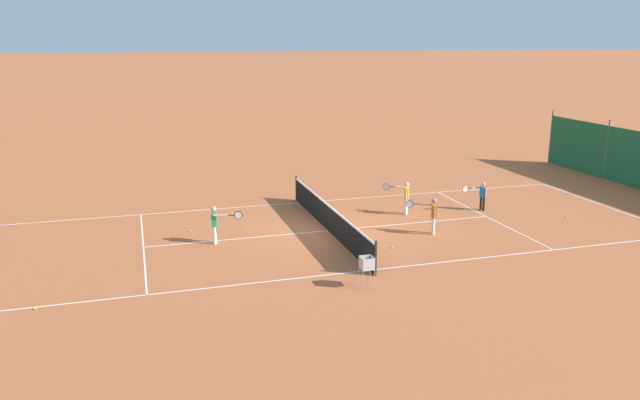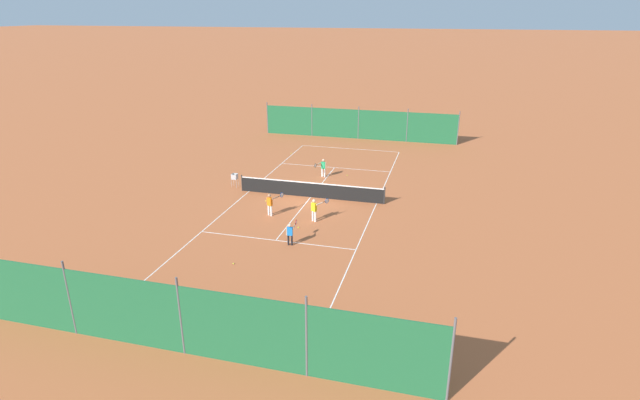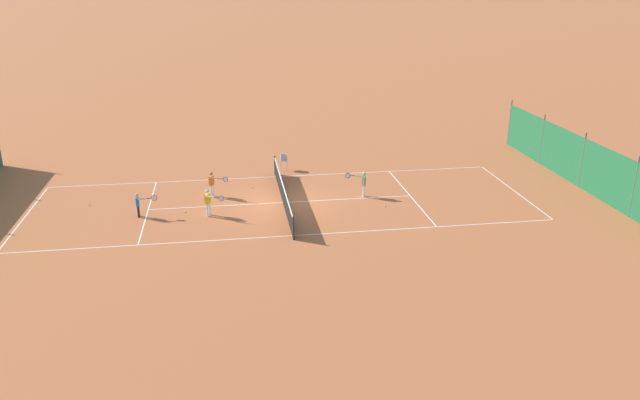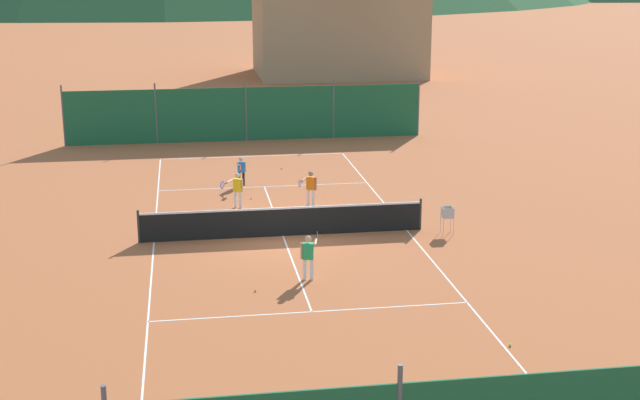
{
  "view_description": "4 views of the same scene",
  "coord_description": "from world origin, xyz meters",
  "px_view_note": "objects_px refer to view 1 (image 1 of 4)",
  "views": [
    {
      "loc": [
        20.33,
        -6.4,
        6.68
      ],
      "look_at": [
        -1.77,
        0.21,
        0.68
      ],
      "focal_mm": 35.0,
      "sensor_mm": 36.0,
      "label": 1
    },
    {
      "loc": [
        -7.98,
        27.72,
        10.83
      ],
      "look_at": [
        -1.22,
        2.36,
        0.8
      ],
      "focal_mm": 28.0,
      "sensor_mm": 36.0,
      "label": 2
    },
    {
      "loc": [
        -28.39,
        2.55,
        10.6
      ],
      "look_at": [
        -1.96,
        -1.52,
        0.76
      ],
      "focal_mm": 35.0,
      "sensor_mm": 36.0,
      "label": 3
    },
    {
      "loc": [
        -3.03,
        -27.22,
        8.76
      ],
      "look_at": [
        1.32,
        0.7,
        0.96
      ],
      "focal_mm": 50.0,
      "sensor_mm": 36.0,
      "label": 4
    }
  ],
  "objects_px": {
    "tennis_net": "(329,217)",
    "tennis_ball_by_net_left": "(566,217)",
    "player_near_baseline": "(405,196)",
    "tennis_ball_mid_court": "(392,247)",
    "ball_hopper": "(366,265)",
    "tennis_ball_by_net_right": "(190,231)",
    "player_far_service": "(482,194)",
    "tennis_ball_service_box": "(438,215)",
    "tennis_ball_near_corner": "(35,308)",
    "player_near_service": "(432,213)",
    "player_far_baseline": "(216,222)"
  },
  "relations": [
    {
      "from": "tennis_ball_by_net_right",
      "to": "player_far_service",
      "type": "bearing_deg",
      "value": 87.9
    },
    {
      "from": "player_near_baseline",
      "to": "tennis_ball_by_net_right",
      "type": "bearing_deg",
      "value": -90.38
    },
    {
      "from": "player_far_baseline",
      "to": "player_near_baseline",
      "type": "height_order",
      "value": "same"
    },
    {
      "from": "player_far_service",
      "to": "tennis_ball_by_net_left",
      "type": "distance_m",
      "value": 3.28
    },
    {
      "from": "player_near_baseline",
      "to": "tennis_ball_by_net_left",
      "type": "height_order",
      "value": "player_near_baseline"
    },
    {
      "from": "player_near_baseline",
      "to": "player_far_service",
      "type": "relative_size",
      "value": 1.12
    },
    {
      "from": "tennis_net",
      "to": "player_near_service",
      "type": "xyz_separation_m",
      "value": [
        1.38,
        3.37,
        0.25
      ]
    },
    {
      "from": "player_near_baseline",
      "to": "tennis_ball_by_net_right",
      "type": "distance_m",
      "value": 8.32
    },
    {
      "from": "player_near_baseline",
      "to": "tennis_ball_mid_court",
      "type": "height_order",
      "value": "player_near_baseline"
    },
    {
      "from": "player_near_baseline",
      "to": "ball_hopper",
      "type": "height_order",
      "value": "player_near_baseline"
    },
    {
      "from": "player_near_service",
      "to": "tennis_ball_service_box",
      "type": "relative_size",
      "value": 19.54
    },
    {
      "from": "tennis_net",
      "to": "tennis_ball_service_box",
      "type": "bearing_deg",
      "value": 97.89
    },
    {
      "from": "player_far_service",
      "to": "tennis_ball_by_net_left",
      "type": "height_order",
      "value": "player_far_service"
    },
    {
      "from": "tennis_ball_by_net_left",
      "to": "ball_hopper",
      "type": "height_order",
      "value": "ball_hopper"
    },
    {
      "from": "player_far_baseline",
      "to": "tennis_ball_by_net_right",
      "type": "relative_size",
      "value": 19.44
    },
    {
      "from": "tennis_net",
      "to": "tennis_ball_by_net_left",
      "type": "distance_m",
      "value": 9.34
    },
    {
      "from": "player_far_service",
      "to": "tennis_ball_by_net_left",
      "type": "relative_size",
      "value": 17.31
    },
    {
      "from": "player_far_service",
      "to": "tennis_ball_mid_court",
      "type": "distance_m",
      "value": 6.23
    },
    {
      "from": "player_far_service",
      "to": "ball_hopper",
      "type": "height_order",
      "value": "player_far_service"
    },
    {
      "from": "tennis_net",
      "to": "player_far_baseline",
      "type": "distance_m",
      "value": 4.04
    },
    {
      "from": "player_near_service",
      "to": "player_near_baseline",
      "type": "height_order",
      "value": "player_near_service"
    },
    {
      "from": "player_far_service",
      "to": "tennis_ball_mid_court",
      "type": "bearing_deg",
      "value": -57.93
    },
    {
      "from": "tennis_ball_service_box",
      "to": "tennis_ball_near_corner",
      "type": "relative_size",
      "value": 1.0
    },
    {
      "from": "tennis_net",
      "to": "ball_hopper",
      "type": "distance_m",
      "value": 5.33
    },
    {
      "from": "tennis_ball_service_box",
      "to": "player_far_baseline",
      "type": "bearing_deg",
      "value": -84.03
    },
    {
      "from": "ball_hopper",
      "to": "tennis_ball_by_net_right",
      "type": "bearing_deg",
      "value": -147.51
    },
    {
      "from": "tennis_ball_service_box",
      "to": "tennis_ball_by_net_right",
      "type": "relative_size",
      "value": 1.0
    },
    {
      "from": "tennis_ball_mid_court",
      "to": "tennis_ball_near_corner",
      "type": "xyz_separation_m",
      "value": [
        1.83,
        -10.57,
        0.0
      ]
    },
    {
      "from": "tennis_ball_by_net_left",
      "to": "ball_hopper",
      "type": "xyz_separation_m",
      "value": [
        4.28,
        -9.84,
        0.63
      ]
    },
    {
      "from": "tennis_ball_by_net_left",
      "to": "tennis_net",
      "type": "bearing_deg",
      "value": -96.25
    },
    {
      "from": "player_near_baseline",
      "to": "tennis_ball_service_box",
      "type": "xyz_separation_m",
      "value": [
        0.59,
        1.14,
        -0.71
      ]
    },
    {
      "from": "tennis_net",
      "to": "tennis_ball_by_net_right",
      "type": "relative_size",
      "value": 139.09
    },
    {
      "from": "player_near_baseline",
      "to": "player_far_service",
      "type": "xyz_separation_m",
      "value": [
        0.37,
        3.14,
        -0.08
      ]
    },
    {
      "from": "player_near_baseline",
      "to": "tennis_ball_by_net_left",
      "type": "relative_size",
      "value": 19.42
    },
    {
      "from": "tennis_ball_by_net_left",
      "to": "ball_hopper",
      "type": "distance_m",
      "value": 10.75
    },
    {
      "from": "player_far_baseline",
      "to": "tennis_ball_mid_court",
      "type": "relative_size",
      "value": 19.44
    },
    {
      "from": "player_near_service",
      "to": "tennis_ball_by_net_left",
      "type": "xyz_separation_m",
      "value": [
        -0.36,
        5.9,
        -0.72
      ]
    },
    {
      "from": "tennis_ball_by_net_right",
      "to": "tennis_ball_near_corner",
      "type": "distance_m",
      "value": 7.06
    },
    {
      "from": "player_far_baseline",
      "to": "tennis_ball_by_net_right",
      "type": "height_order",
      "value": "player_far_baseline"
    },
    {
      "from": "tennis_ball_near_corner",
      "to": "tennis_ball_by_net_left",
      "type": "relative_size",
      "value": 1.0
    },
    {
      "from": "player_far_service",
      "to": "tennis_ball_service_box",
      "type": "relative_size",
      "value": 17.31
    },
    {
      "from": "player_near_service",
      "to": "tennis_ball_service_box",
      "type": "bearing_deg",
      "value": 147.42
    },
    {
      "from": "tennis_net",
      "to": "tennis_ball_by_net_left",
      "type": "bearing_deg",
      "value": 83.75
    },
    {
      "from": "player_far_service",
      "to": "tennis_ball_by_net_right",
      "type": "bearing_deg",
      "value": -92.1
    },
    {
      "from": "tennis_net",
      "to": "tennis_ball_near_corner",
      "type": "xyz_separation_m",
      "value": [
        4.24,
        -9.16,
        -0.47
      ]
    },
    {
      "from": "tennis_net",
      "to": "tennis_ball_near_corner",
      "type": "relative_size",
      "value": 139.09
    },
    {
      "from": "tennis_ball_by_net_right",
      "to": "player_far_baseline",
      "type": "bearing_deg",
      "value": 25.37
    },
    {
      "from": "tennis_ball_by_net_right",
      "to": "tennis_ball_mid_court",
      "type": "relative_size",
      "value": 1.0
    },
    {
      "from": "player_near_baseline",
      "to": "tennis_ball_near_corner",
      "type": "xyz_separation_m",
      "value": [
        5.48,
        -12.68,
        -0.71
      ]
    },
    {
      "from": "player_near_baseline",
      "to": "tennis_ball_by_net_right",
      "type": "xyz_separation_m",
      "value": [
        -0.05,
        -8.29,
        -0.71
      ]
    }
  ]
}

